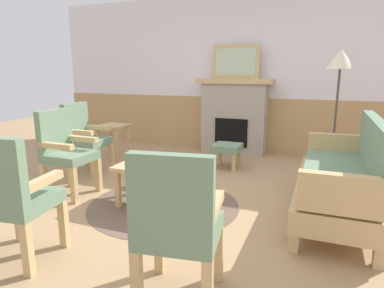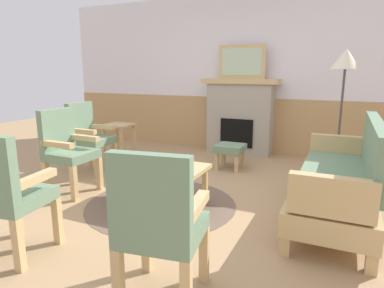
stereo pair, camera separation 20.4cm
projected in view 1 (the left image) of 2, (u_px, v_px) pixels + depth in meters
name	position (u px, v px, depth m)	size (l,w,h in m)	color
ground_plane	(181.00, 197.00, 3.81)	(14.00, 14.00, 0.00)	tan
wall_back	(239.00, 77.00, 5.89)	(7.20, 0.14, 2.70)	white
fireplace	(234.00, 115.00, 5.80)	(1.30, 0.44, 1.28)	#A39989
framed_picture	(236.00, 62.00, 5.61)	(0.80, 0.04, 0.56)	tan
couch	(341.00, 178.00, 3.21)	(0.70, 1.80, 0.98)	tan
coffee_table	(163.00, 171.00, 3.50)	(0.96, 0.56, 0.44)	tan
round_rug	(164.00, 205.00, 3.58)	(1.61, 1.61, 0.01)	brown
book_on_table	(178.00, 167.00, 3.38)	(0.17, 0.17, 0.03)	black
footstool	(227.00, 149.00, 4.90)	(0.40, 0.40, 0.36)	tan
armchair_near_fireplace	(65.00, 149.00, 3.82)	(0.48, 0.48, 0.98)	tan
armchair_by_window_left	(84.00, 135.00, 4.62)	(0.50, 0.50, 0.98)	tan
armchair_front_left	(11.00, 194.00, 2.41)	(0.54, 0.54, 0.98)	tan
armchair_front_center	(177.00, 221.00, 1.97)	(0.55, 0.55, 0.98)	tan
side_table	(113.00, 132.00, 5.48)	(0.44, 0.44, 0.55)	tan
floor_lamp_by_couch	(340.00, 68.00, 4.24)	(0.36, 0.36, 1.68)	#332D28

